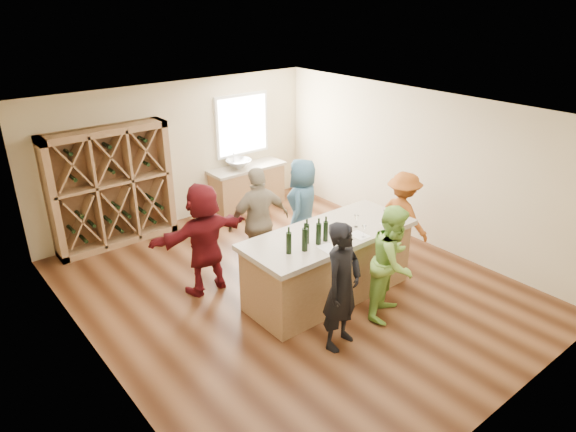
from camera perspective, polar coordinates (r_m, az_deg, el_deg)
floor at (r=8.32m, az=0.34°, el=-8.20°), size 6.00×7.00×0.10m
ceiling at (r=7.21m, az=0.39°, el=11.74°), size 6.00×7.00×0.10m
wall_back at (r=10.48m, az=-12.15°, el=6.87°), size 6.00×0.10×2.80m
wall_front at (r=5.69m, az=24.04°, el=-9.83°), size 6.00×0.10×2.80m
wall_left at (r=6.36m, az=-21.50°, el=-5.74°), size 0.10×7.00×2.80m
wall_right at (r=9.75m, az=14.41°, el=5.39°), size 0.10×7.00×2.80m
window_frame at (r=11.05m, az=-5.14°, el=10.06°), size 1.30×0.06×1.30m
window_pane at (r=11.02m, az=-5.03°, el=10.03°), size 1.18×0.01×1.18m
wine_rack at (r=9.77m, az=-19.01°, el=2.99°), size 2.20×0.45×2.20m
back_counter_base at (r=11.17m, az=-4.53°, el=3.14°), size 1.60×0.58×0.86m
back_counter_top at (r=11.02m, az=-4.61°, el=5.38°), size 1.70×0.62×0.06m
sink at (r=10.87m, az=-5.50°, el=5.78°), size 0.54×0.54×0.19m
faucet at (r=11.00m, az=-6.04°, el=6.28°), size 0.02×0.02×0.30m
tasting_counter_base at (r=7.88m, az=4.52°, el=-5.57°), size 2.60×1.00×1.00m
tasting_counter_top at (r=7.64m, az=4.64°, el=-2.03°), size 2.72×1.12×0.08m
wine_bottle_a at (r=6.92m, az=0.09°, el=-3.02°), size 0.09×0.09×0.31m
wine_bottle_b at (r=6.99m, az=1.88°, el=-2.64°), size 0.11×0.11×0.33m
wine_bottle_c at (r=7.19m, az=2.10°, el=-2.01°), size 0.08×0.08×0.29m
wine_bottle_d at (r=7.18m, az=3.42°, el=-1.99°), size 0.08×0.08×0.31m
wine_bottle_e at (r=7.28m, az=4.20°, el=-1.72°), size 0.08×0.08×0.30m
wine_glass_a at (r=7.06m, az=5.12°, el=-3.10°), size 0.08×0.08×0.19m
wine_glass_b at (r=7.47m, az=8.43°, el=-1.72°), size 0.09×0.09×0.18m
wine_glass_c at (r=7.80m, az=10.82°, el=-0.72°), size 0.10×0.10×0.20m
wine_glass_d at (r=7.78m, az=7.58°, el=-0.54°), size 0.09×0.09×0.20m
wine_glass_e at (r=8.03m, az=10.74°, el=0.00°), size 0.08×0.08×0.19m
tasting_menu_a at (r=7.13m, az=4.58°, el=-3.63°), size 0.24×0.31×0.00m
tasting_menu_b at (r=7.56m, az=7.91°, el=-2.11°), size 0.22×0.30×0.00m
tasting_menu_c at (r=7.93m, az=11.24°, el=-1.07°), size 0.31×0.35×0.00m
person_near_left at (r=6.65m, az=6.03°, el=-7.79°), size 0.74×0.61×1.77m
person_near_right at (r=7.40m, az=11.58°, el=-5.05°), size 0.94×0.74×1.70m
person_server at (r=9.01m, az=12.57°, el=-0.08°), size 0.48×1.03×1.59m
person_far_mid at (r=8.35m, az=-3.23°, el=-0.58°), size 1.15×0.72×1.83m
person_far_right at (r=9.04m, az=1.62°, el=1.07°), size 1.01×0.93×1.73m
person_far_left at (r=7.93m, az=-9.29°, el=-2.47°), size 1.66×0.61×1.78m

